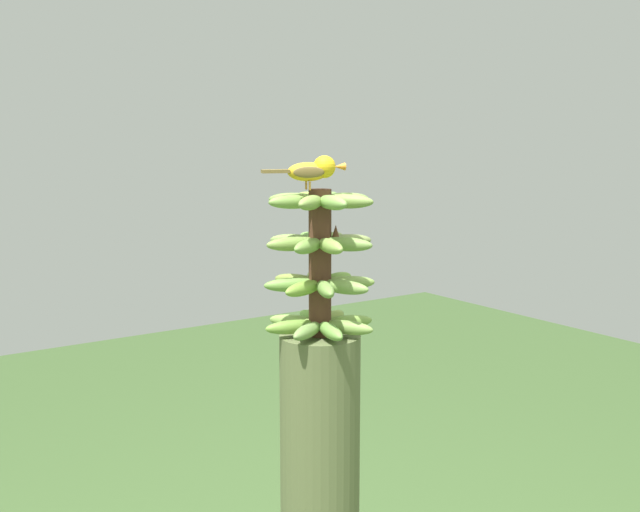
{
  "coord_description": "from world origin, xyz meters",
  "views": [
    {
      "loc": [
        1.48,
        -1.02,
        1.48
      ],
      "look_at": [
        0.0,
        0.0,
        1.21
      ],
      "focal_mm": 43.57,
      "sensor_mm": 36.0,
      "label": 1
    }
  ],
  "objects": [
    {
      "name": "banana_bunch",
      "position": [
        0.0,
        0.0,
        1.19
      ],
      "size": [
        0.27,
        0.27,
        0.35
      ],
      "color": "#4C2D1E",
      "rests_on": "banana_tree"
    },
    {
      "name": "perched_bird",
      "position": [
        0.01,
        -0.02,
        1.41
      ],
      "size": [
        0.08,
        0.2,
        0.08
      ],
      "color": "#C68933",
      "rests_on": "banana_bunch"
    }
  ]
}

